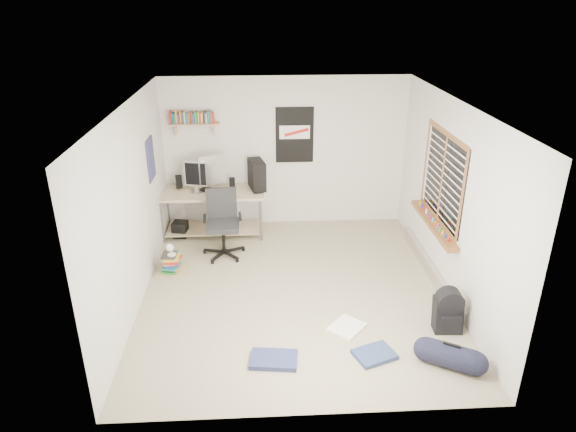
{
  "coord_description": "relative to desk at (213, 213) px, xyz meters",
  "views": [
    {
      "loc": [
        -0.42,
        -5.94,
        3.69
      ],
      "look_at": [
        -0.07,
        0.17,
        1.01
      ],
      "focal_mm": 32.0,
      "sensor_mm": 36.0,
      "label": 1
    }
  ],
  "objects": [
    {
      "name": "backpack",
      "position": [
        2.96,
        -2.81,
        -0.16
      ],
      "size": [
        0.34,
        0.28,
        0.43
      ],
      "primitive_type": "cube",
      "rotation": [
        0.0,
        0.0,
        -0.06
      ],
      "color": "black",
      "rests_on": "floor"
    },
    {
      "name": "monitor_left",
      "position": [
        -0.23,
        -0.05,
        0.61
      ],
      "size": [
        0.38,
        0.17,
        0.41
      ],
      "primitive_type": "cube",
      "rotation": [
        0.0,
        0.0,
        -0.22
      ],
      "color": "#B7B8BC",
      "rests_on": "desk"
    },
    {
      "name": "desk_lamp",
      "position": [
        -0.49,
        -1.27,
        0.02
      ],
      "size": [
        0.19,
        0.23,
        0.2
      ],
      "primitive_type": "cube",
      "rotation": [
        0.0,
        0.0,
        0.43
      ],
      "color": "white",
      "rests_on": "book_stack"
    },
    {
      "name": "back_wall",
      "position": [
        1.21,
        0.43,
        0.89
      ],
      "size": [
        4.0,
        0.01,
        2.5
      ],
      "primitive_type": "cube",
      "color": "silver",
      "rests_on": "ground"
    },
    {
      "name": "speaker_right",
      "position": [
        0.33,
        0.08,
        0.49
      ],
      "size": [
        0.09,
        0.09,
        0.17
      ],
      "primitive_type": "cube",
      "rotation": [
        0.0,
        0.0,
        -0.03
      ],
      "color": "black",
      "rests_on": "desk"
    },
    {
      "name": "office_chair",
      "position": [
        0.21,
        -0.77,
        0.12
      ],
      "size": [
        0.72,
        0.72,
        1.02
      ],
      "primitive_type": "cube",
      "rotation": [
        0.0,
        0.0,
        0.09
      ],
      "color": "#242326",
      "rests_on": "floor"
    },
    {
      "name": "pc_tower",
      "position": [
        0.73,
        0.05,
        0.64
      ],
      "size": [
        0.31,
        0.48,
        0.47
      ],
      "primitive_type": "cube",
      "rotation": [
        0.0,
        0.0,
        0.22
      ],
      "color": "black",
      "rests_on": "desk"
    },
    {
      "name": "right_wall",
      "position": [
        3.22,
        -1.83,
        0.89
      ],
      "size": [
        0.01,
        4.5,
        2.5
      ],
      "primitive_type": "cube",
      "color": "silver",
      "rests_on": "ground"
    },
    {
      "name": "monitor_right",
      "position": [
        0.03,
        0.0,
        0.64
      ],
      "size": [
        0.45,
        0.27,
        0.48
      ],
      "primitive_type": "cube",
      "rotation": [
        0.0,
        0.0,
        0.39
      ],
      "color": "#A3A4A8",
      "rests_on": "desk"
    },
    {
      "name": "left_wall",
      "position": [
        -0.79,
        -1.83,
        0.89
      ],
      "size": [
        0.01,
        4.5,
        2.5
      ],
      "primitive_type": "cube",
      "color": "silver",
      "rests_on": "ground"
    },
    {
      "name": "book_stack",
      "position": [
        -0.51,
        -1.25,
        -0.21
      ],
      "size": [
        0.53,
        0.46,
        0.33
      ],
      "primitive_type": "cube",
      "rotation": [
        0.0,
        0.0,
        0.14
      ],
      "color": "brown",
      "rests_on": "floor"
    },
    {
      "name": "jeans_b",
      "position": [
        2.0,
        -3.27,
        -0.34
      ],
      "size": [
        0.51,
        0.45,
        0.05
      ],
      "primitive_type": "cube",
      "rotation": [
        0.0,
        0.0,
        0.37
      ],
      "color": "navy",
      "rests_on": "floor"
    },
    {
      "name": "poster_left_wall",
      "position": [
        -0.77,
        -0.63,
        1.14
      ],
      "size": [
        0.02,
        0.42,
        0.6
      ],
      "primitive_type": "cube",
      "color": "navy",
      "rests_on": "left_wall"
    },
    {
      "name": "window",
      "position": [
        3.16,
        -1.53,
        1.08
      ],
      "size": [
        0.1,
        1.5,
        1.26
      ],
      "primitive_type": "cube",
      "color": "brown",
      "rests_on": "right_wall"
    },
    {
      "name": "desk",
      "position": [
        0.0,
        0.0,
        0.0
      ],
      "size": [
        1.69,
        0.75,
        0.77
      ],
      "primitive_type": "cube",
      "rotation": [
        0.0,
        0.0,
        0.0
      ],
      "color": "#D4B292",
      "rests_on": "floor"
    },
    {
      "name": "jeans_a",
      "position": [
        0.89,
        -3.29,
        -0.33
      ],
      "size": [
        0.55,
        0.38,
        0.06
      ],
      "primitive_type": "cube",
      "rotation": [
        0.0,
        0.0,
        -0.12
      ],
      "color": "navy",
      "rests_on": "floor"
    },
    {
      "name": "ceiling",
      "position": [
        1.21,
        -1.83,
        2.14
      ],
      "size": [
        4.0,
        4.5,
        0.01
      ],
      "primitive_type": "cube",
      "color": "white",
      "rests_on": "ground"
    },
    {
      "name": "keyboard",
      "position": [
        0.03,
        -0.02,
        0.42
      ],
      "size": [
        0.46,
        0.3,
        0.02
      ],
      "primitive_type": "cube",
      "rotation": [
        0.0,
        0.0,
        -0.38
      ],
      "color": "black",
      "rests_on": "desk"
    },
    {
      "name": "baseboard_heater",
      "position": [
        3.17,
        -1.53,
        -0.28
      ],
      "size": [
        0.08,
        2.5,
        0.18
      ],
      "primitive_type": "cube",
      "color": "#B7B2A8",
      "rests_on": "floor"
    },
    {
      "name": "floor",
      "position": [
        1.21,
        -1.83,
        -0.37
      ],
      "size": [
        4.0,
        4.5,
        0.01
      ],
      "primitive_type": "cube",
      "color": "gray",
      "rests_on": "ground"
    },
    {
      "name": "poster_back_wall",
      "position": [
        1.36,
        0.4,
        1.19
      ],
      "size": [
        0.62,
        0.03,
        0.92
      ],
      "primitive_type": "cube",
      "color": "black",
      "rests_on": "back_wall"
    },
    {
      "name": "wall_shelf",
      "position": [
        -0.24,
        0.31,
        1.42
      ],
      "size": [
        0.8,
        0.22,
        0.24
      ],
      "primitive_type": "cube",
      "color": "tan",
      "rests_on": "back_wall"
    },
    {
      "name": "tshirt",
      "position": [
        1.78,
        -2.74,
        -0.34
      ],
      "size": [
        0.51,
        0.52,
        0.04
      ],
      "primitive_type": "cube",
      "rotation": [
        0.0,
        0.0,
        0.85
      ],
      "color": "white",
      "rests_on": "floor"
    },
    {
      "name": "duffel_bag",
      "position": [
        2.77,
        -3.47,
        -0.22
      ],
      "size": [
        0.37,
        0.37,
        0.53
      ],
      "primitive_type": "cylinder",
      "rotation": [
        0.0,
        0.0,
        -0.53
      ],
      "color": "black",
      "rests_on": "floor"
    },
    {
      "name": "speaker_left",
      "position": [
        -0.54,
        0.17,
        0.5
      ],
      "size": [
        0.12,
        0.12,
        0.2
      ],
      "primitive_type": "cube",
      "rotation": [
        0.0,
        0.0,
        0.22
      ],
      "color": "black",
      "rests_on": "desk"
    },
    {
      "name": "subwoofer",
      "position": [
        -0.54,
        -0.1,
        -0.22
      ],
      "size": [
        0.26,
        0.26,
        0.25
      ],
      "primitive_type": "cube",
      "rotation": [
        0.0,
        0.0,
        -0.16
      ],
      "color": "black",
      "rests_on": "floor"
    }
  ]
}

